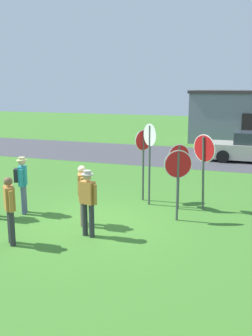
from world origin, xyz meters
TOP-DOWN VIEW (x-y plane):
  - ground_plane at (0.00, 0.00)m, footprint 80.00×80.00m
  - street_asphalt at (0.00, 11.30)m, footprint 60.00×6.40m
  - building_background at (3.80, 18.34)m, footprint 8.10×4.72m
  - stop_sign_center_cluster at (2.02, 2.16)m, footprint 0.59×0.28m
  - stop_sign_nearest at (2.21, 1.12)m, footprint 0.72×0.39m
  - stop_sign_far_back at (2.76, 2.28)m, footprint 0.74×0.54m
  - stop_sign_tallest at (0.72, 2.70)m, footprint 0.38×0.60m
  - stop_sign_rear_left at (1.05, 2.30)m, footprint 0.54×0.47m
  - person_in_dark_shirt at (-2.33, 0.21)m, footprint 0.45×0.52m
  - person_in_blue at (-1.26, -1.88)m, footprint 0.43×0.43m
  - person_near_signs at (-0.18, -0.12)m, footprint 0.35×0.52m
  - person_on_left at (0.30, -0.81)m, footprint 0.56×0.31m

SIDE VIEW (x-z plane):
  - ground_plane at x=0.00m, z-range 0.00..0.00m
  - street_asphalt at x=0.00m, z-range 0.00..0.01m
  - person_in_blue at x=-1.26m, z-range 0.11..1.80m
  - person_near_signs at x=-0.18m, z-range 0.11..1.80m
  - person_on_left at x=0.30m, z-range 0.12..1.85m
  - person_in_dark_shirt at x=-2.33m, z-range 0.14..1.88m
  - stop_sign_center_cluster at x=2.02m, z-range 0.35..2.40m
  - stop_sign_nearest at x=2.21m, z-range 0.38..2.43m
  - stop_sign_tallest at x=0.72m, z-range 0.42..2.82m
  - stop_sign_far_back at x=2.76m, z-range 0.46..2.84m
  - building_background at x=3.80m, z-range 0.01..3.51m
  - stop_sign_rear_left at x=1.05m, z-range 0.47..3.11m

